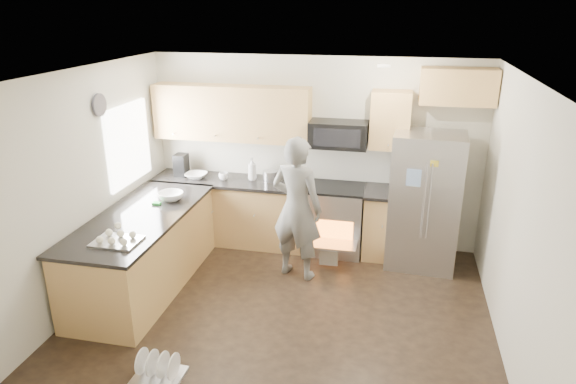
% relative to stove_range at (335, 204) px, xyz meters
% --- Properties ---
extents(ground, '(4.50, 4.50, 0.00)m').
position_rel_stove_range_xyz_m(ground, '(-0.35, -1.69, -0.68)').
color(ground, black).
rests_on(ground, ground).
extents(room_shell, '(4.54, 4.04, 2.62)m').
position_rel_stove_range_xyz_m(room_shell, '(-0.39, -1.68, 1.00)').
color(room_shell, beige).
rests_on(room_shell, ground).
extents(back_cabinet_run, '(4.45, 0.64, 2.50)m').
position_rel_stove_range_xyz_m(back_cabinet_run, '(-0.94, 0.05, 0.29)').
color(back_cabinet_run, tan).
rests_on(back_cabinet_run, ground).
extents(peninsula, '(0.96, 2.36, 1.02)m').
position_rel_stove_range_xyz_m(peninsula, '(-2.10, -1.45, -0.21)').
color(peninsula, tan).
rests_on(peninsula, ground).
extents(stove_range, '(0.76, 0.97, 1.79)m').
position_rel_stove_range_xyz_m(stove_range, '(0.00, 0.00, 0.00)').
color(stove_range, '#B7B7BC').
rests_on(stove_range, ground).
extents(refrigerator, '(0.90, 0.72, 1.76)m').
position_rel_stove_range_xyz_m(refrigerator, '(1.15, -0.16, 0.20)').
color(refrigerator, '#B7B7BC').
rests_on(refrigerator, ground).
extents(person, '(0.75, 0.59, 1.79)m').
position_rel_stove_range_xyz_m(person, '(-0.37, -0.79, 0.22)').
color(person, slate).
rests_on(person, ground).
extents(dish_rack, '(0.45, 0.36, 0.27)m').
position_rel_stove_range_xyz_m(dish_rack, '(-1.23, -2.94, -0.60)').
color(dish_rack, '#B7B7BC').
rests_on(dish_rack, ground).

